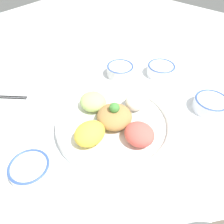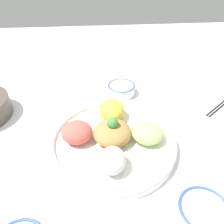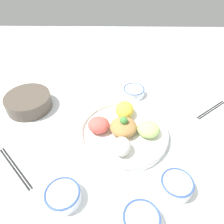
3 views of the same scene
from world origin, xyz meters
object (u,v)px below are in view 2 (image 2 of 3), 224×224
(chopsticks_pair_far, at_px, (222,104))
(sauce_bowl_red, at_px, (121,89))
(rice_bowl_blue, at_px, (203,213))
(salad_platter, at_px, (112,137))

(chopsticks_pair_far, bearing_deg, sauce_bowl_red, -54.11)
(rice_bowl_blue, bearing_deg, salad_platter, -144.75)
(rice_bowl_blue, distance_m, chopsticks_pair_far, 0.47)
(sauce_bowl_red, height_order, rice_bowl_blue, rice_bowl_blue)
(salad_platter, height_order, chopsticks_pair_far, salad_platter)
(salad_platter, relative_size, chopsticks_pair_far, 2.18)
(chopsticks_pair_far, bearing_deg, salad_platter, -16.22)
(rice_bowl_blue, xyz_separation_m, chopsticks_pair_far, (-0.40, 0.25, -0.02))
(sauce_bowl_red, xyz_separation_m, rice_bowl_blue, (0.51, 0.11, 0.00))
(sauce_bowl_red, distance_m, chopsticks_pair_far, 0.38)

